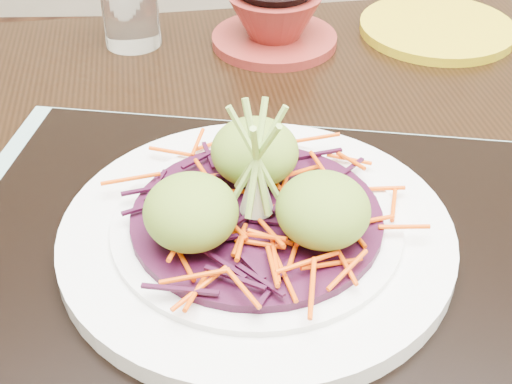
{
  "coord_description": "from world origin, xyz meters",
  "views": [
    {
      "loc": [
        -0.1,
        -0.42,
        1.04
      ],
      "look_at": [
        -0.09,
        -0.02,
        0.74
      ],
      "focal_mm": 50.0,
      "sensor_mm": 36.0,
      "label": 1
    }
  ],
  "objects_px": {
    "dining_table": "(238,274)",
    "white_plate": "(257,233)",
    "terracotta_bowl_set": "(275,22)",
    "serving_tray": "(257,253)",
    "water_glass": "(130,6)",
    "yellow_plate": "(437,28)"
  },
  "relations": [
    {
      "from": "dining_table",
      "to": "white_plate",
      "type": "height_order",
      "value": "white_plate"
    },
    {
      "from": "terracotta_bowl_set",
      "to": "serving_tray",
      "type": "bearing_deg",
      "value": -94.48
    },
    {
      "from": "serving_tray",
      "to": "white_plate",
      "type": "bearing_deg",
      "value": 65.64
    },
    {
      "from": "white_plate",
      "to": "water_glass",
      "type": "bearing_deg",
      "value": 109.35
    },
    {
      "from": "white_plate",
      "to": "yellow_plate",
      "type": "relative_size",
      "value": 1.53
    },
    {
      "from": "white_plate",
      "to": "dining_table",
      "type": "bearing_deg",
      "value": 99.15
    },
    {
      "from": "yellow_plate",
      "to": "water_glass",
      "type": "bearing_deg",
      "value": -176.56
    },
    {
      "from": "water_glass",
      "to": "yellow_plate",
      "type": "bearing_deg",
      "value": 3.44
    },
    {
      "from": "dining_table",
      "to": "white_plate",
      "type": "bearing_deg",
      "value": -88.36
    },
    {
      "from": "white_plate",
      "to": "yellow_plate",
      "type": "bearing_deg",
      "value": 60.79
    },
    {
      "from": "serving_tray",
      "to": "terracotta_bowl_set",
      "type": "xyz_separation_m",
      "value": [
        0.03,
        0.36,
        0.01
      ]
    },
    {
      "from": "white_plate",
      "to": "water_glass",
      "type": "relative_size",
      "value": 3.07
    },
    {
      "from": "terracotta_bowl_set",
      "to": "dining_table",
      "type": "bearing_deg",
      "value": -98.88
    },
    {
      "from": "serving_tray",
      "to": "water_glass",
      "type": "distance_m",
      "value": 0.39
    },
    {
      "from": "dining_table",
      "to": "terracotta_bowl_set",
      "type": "bearing_deg",
      "value": 73.6
    },
    {
      "from": "water_glass",
      "to": "yellow_plate",
      "type": "height_order",
      "value": "water_glass"
    },
    {
      "from": "serving_tray",
      "to": "yellow_plate",
      "type": "xyz_separation_m",
      "value": [
        0.22,
        0.39,
        -0.01
      ]
    },
    {
      "from": "dining_table",
      "to": "white_plate",
      "type": "relative_size",
      "value": 4.44
    },
    {
      "from": "water_glass",
      "to": "terracotta_bowl_set",
      "type": "xyz_separation_m",
      "value": [
        0.16,
        -0.01,
        -0.02
      ]
    },
    {
      "from": "serving_tray",
      "to": "terracotta_bowl_set",
      "type": "height_order",
      "value": "terracotta_bowl_set"
    },
    {
      "from": "dining_table",
      "to": "serving_tray",
      "type": "bearing_deg",
      "value": -88.36
    },
    {
      "from": "serving_tray",
      "to": "white_plate",
      "type": "height_order",
      "value": "white_plate"
    }
  ]
}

